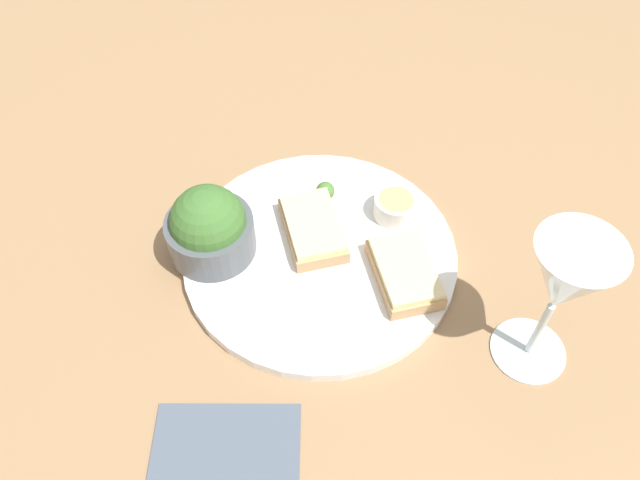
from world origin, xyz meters
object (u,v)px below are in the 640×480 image
object	(u,v)px
cheese_toast_near	(405,272)
wine_glass	(564,284)
salad_bowl	(209,228)
sauce_ramekin	(395,206)
cheese_toast_far	(316,227)
napkin	(223,473)

from	to	relation	value
cheese_toast_near	wine_glass	xyz separation A→B (m)	(0.12, 0.09, 0.10)
salad_bowl	wine_glass	size ratio (longest dim) A/B	0.56
sauce_ramekin	salad_bowl	bearing A→B (deg)	-95.95
cheese_toast_far	salad_bowl	bearing A→B (deg)	-99.55
sauce_ramekin	cheese_toast_far	size ratio (longest dim) A/B	0.48
salad_bowl	cheese_toast_far	xyz separation A→B (m)	(0.02, 0.12, -0.02)
cheese_toast_near	salad_bowl	bearing A→B (deg)	-120.75
salad_bowl	cheese_toast_near	distance (m)	0.23
cheese_toast_far	napkin	world-z (taller)	cheese_toast_far
salad_bowl	cheese_toast_far	size ratio (longest dim) A/B	0.94
sauce_ramekin	napkin	xyz separation A→B (m)	(0.23, -0.27, -0.03)
cheese_toast_near	wine_glass	bearing A→B (deg)	36.87
cheese_toast_far	wine_glass	world-z (taller)	wine_glass
cheese_toast_near	napkin	xyz separation A→B (m)	(0.14, -0.25, -0.02)
sauce_ramekin	wine_glass	xyz separation A→B (m)	(0.21, 0.06, 0.10)
salad_bowl	sauce_ramekin	world-z (taller)	salad_bowl
napkin	cheese_toast_far	bearing A→B (deg)	143.34
sauce_ramekin	cheese_toast_near	xyz separation A→B (m)	(0.09, -0.03, -0.00)
cheese_toast_far	wine_glass	bearing A→B (deg)	37.03
sauce_ramekin	cheese_toast_far	bearing A→B (deg)	-91.55
wine_glass	cheese_toast_near	bearing A→B (deg)	-143.13
cheese_toast_far	napkin	xyz separation A→B (m)	(0.23, -0.17, -0.02)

